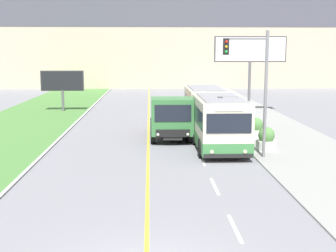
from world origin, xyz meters
TOP-DOWN VIEW (x-y plane):
  - lane_marking_centre at (0.35, 1.88)m, footprint 2.88×140.00m
  - apartment_block_background at (0.00, 61.41)m, footprint 80.00×8.04m
  - city_bus at (3.96, 17.93)m, footprint 2.68×12.62m
  - dump_truck at (1.43, 17.89)m, footprint 2.59×6.21m
  - traffic_light_mast at (5.35, 12.68)m, footprint 2.28×0.32m
  - billboard_large at (8.92, 30.47)m, footprint 6.32×0.24m
  - billboard_small at (-7.87, 32.39)m, footprint 3.89×0.24m
  - planter_round_near at (6.51, 14.40)m, footprint 1.13×1.13m
  - planter_round_second at (6.73, 17.98)m, footprint 1.13×1.13m
  - planter_round_third at (6.54, 21.57)m, footprint 1.07×1.07m

SIDE VIEW (x-z plane):
  - lane_marking_centre at x=0.35m, z-range 0.00..0.01m
  - planter_round_third at x=6.54m, z-range 0.00..1.24m
  - planter_round_near at x=6.51m, z-range 0.00..1.28m
  - planter_round_second at x=6.73m, z-range 0.00..1.29m
  - dump_truck at x=1.43m, z-range 0.00..2.69m
  - city_bus at x=3.96m, z-range 0.02..3.02m
  - billboard_small at x=-7.87m, z-range 0.81..4.52m
  - traffic_light_mast at x=5.35m, z-range 0.86..7.34m
  - billboard_large at x=8.92m, z-range 1.99..8.74m
  - apartment_block_background at x=0.00m, z-range 0.00..25.34m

